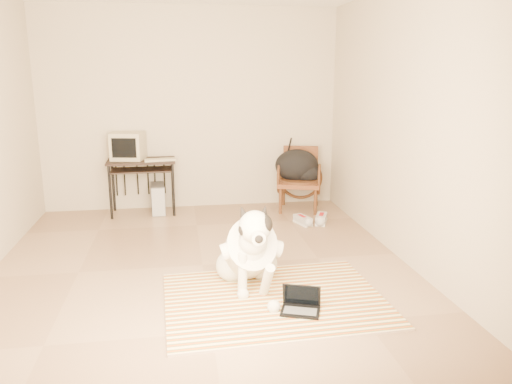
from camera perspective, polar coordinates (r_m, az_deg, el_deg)
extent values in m
plane|color=#95755B|center=(4.99, -6.14, -8.30)|extent=(4.50, 4.50, 0.00)
plane|color=#BEB09C|center=(6.89, -7.44, 9.32)|extent=(4.50, 0.00, 4.50)
plane|color=#BEB09C|center=(2.43, -4.09, 1.61)|extent=(4.50, 0.00, 4.50)
plane|color=#BEB09C|center=(5.15, 16.48, 7.44)|extent=(0.00, 4.50, 4.50)
cube|color=#B6541C|center=(3.77, 4.15, -15.75)|extent=(1.80, 0.34, 0.02)
cube|color=#427031|center=(4.00, 3.08, -13.87)|extent=(1.80, 0.34, 0.02)
cube|color=#4F376D|center=(4.24, 2.15, -12.20)|extent=(1.80, 0.34, 0.02)
cube|color=yellow|center=(4.48, 1.32, -10.71)|extent=(1.80, 0.34, 0.02)
cube|color=beige|center=(4.72, 0.59, -9.36)|extent=(1.80, 0.34, 0.02)
sphere|color=silver|center=(4.56, -2.80, -8.40)|extent=(0.29, 0.29, 0.29)
sphere|color=silver|center=(4.60, 0.64, -8.19)|extent=(0.29, 0.29, 0.29)
ellipsoid|color=silver|center=(4.56, -1.05, -8.08)|extent=(0.35, 0.32, 0.29)
ellipsoid|color=silver|center=(4.33, -0.72, -6.52)|extent=(0.36, 0.66, 0.62)
cylinder|color=silver|center=(4.34, -0.75, -6.47)|extent=(0.43, 0.56, 0.57)
sphere|color=silver|center=(4.11, -0.33, -5.59)|extent=(0.24, 0.24, 0.24)
sphere|color=silver|center=(3.98, -0.13, -4.00)|extent=(0.26, 0.26, 0.26)
ellipsoid|color=black|center=(3.98, 0.44, -3.73)|extent=(0.20, 0.23, 0.19)
cylinder|color=silver|center=(3.88, 0.15, -5.07)|extent=(0.11, 0.14, 0.11)
sphere|color=black|center=(3.81, 0.34, -5.42)|extent=(0.06, 0.06, 0.06)
cone|color=black|center=(3.99, -1.48, -2.41)|extent=(0.13, 0.13, 0.16)
cone|color=black|center=(4.02, 0.95, -2.29)|extent=(0.13, 0.13, 0.16)
torus|color=silver|center=(4.08, -0.30, -5.07)|extent=(0.23, 0.13, 0.21)
cylinder|color=silver|center=(4.19, -1.56, -9.41)|extent=(0.08, 0.12, 0.40)
cylinder|color=silver|center=(4.12, 1.23, -10.15)|extent=(0.08, 0.35, 0.40)
sphere|color=silver|center=(4.24, -1.50, -11.59)|extent=(0.10, 0.10, 0.10)
sphere|color=silver|center=(4.02, 2.05, -12.95)|extent=(0.11, 0.11, 0.11)
cone|color=black|center=(4.83, -1.73, -8.26)|extent=(0.19, 0.40, 0.10)
cube|color=black|center=(4.02, 5.09, -13.44)|extent=(0.35, 0.30, 0.02)
cube|color=#525255|center=(4.01, 5.08, -13.38)|extent=(0.28, 0.20, 0.00)
cube|color=black|center=(4.04, 5.23, -11.65)|extent=(0.31, 0.17, 0.20)
cube|color=black|center=(4.03, 5.22, -11.66)|extent=(0.27, 0.15, 0.17)
cube|color=black|center=(6.72, -12.98, 3.48)|extent=(0.88, 0.50, 0.03)
cube|color=black|center=(6.69, -12.95, 2.47)|extent=(0.78, 0.40, 0.02)
cylinder|color=black|center=(6.62, -16.32, -0.08)|extent=(0.03, 0.03, 0.70)
cylinder|color=black|center=(7.02, -15.98, 0.70)|extent=(0.03, 0.03, 0.70)
cylinder|color=black|center=(6.58, -9.43, 0.21)|extent=(0.03, 0.03, 0.70)
cylinder|color=black|center=(6.98, -9.49, 0.97)|extent=(0.03, 0.03, 0.70)
cube|color=tan|center=(6.77, -14.39, 5.14)|extent=(0.46, 0.45, 0.36)
cube|color=black|center=(6.60, -14.85, 4.89)|extent=(0.31, 0.08, 0.25)
cube|color=tan|center=(6.59, -10.91, 3.64)|extent=(0.42, 0.20, 0.03)
cube|color=#525255|center=(6.81, -11.15, -0.74)|extent=(0.20, 0.42, 0.39)
cube|color=#A5A5A9|center=(6.61, -11.09, -1.18)|extent=(0.17, 0.02, 0.37)
cube|color=brown|center=(6.80, 4.95, 1.02)|extent=(0.69, 0.68, 0.06)
cylinder|color=#371D0F|center=(6.79, 4.96, 1.34)|extent=(0.52, 0.52, 0.04)
cube|color=brown|center=(7.00, 5.11, 3.54)|extent=(0.47, 0.18, 0.42)
cylinder|color=#371D0F|center=(6.64, 2.81, -1.05)|extent=(0.04, 0.04, 0.35)
cylinder|color=#371D0F|center=(7.09, 3.16, -0.11)|extent=(0.04, 0.04, 0.35)
cylinder|color=#371D0F|center=(6.62, 6.80, -1.19)|extent=(0.04, 0.04, 0.35)
cylinder|color=#371D0F|center=(7.07, 6.90, -0.24)|extent=(0.04, 0.04, 0.35)
ellipsoid|color=black|center=(6.83, 4.68, 3.05)|extent=(0.60, 0.49, 0.44)
ellipsoid|color=black|center=(6.79, 5.93, 2.19)|extent=(0.37, 0.30, 0.25)
cube|color=silver|center=(6.26, 5.36, -3.53)|extent=(0.20, 0.31, 0.03)
cube|color=gray|center=(6.25, 5.37, -3.18)|extent=(0.20, 0.30, 0.09)
cube|color=maroon|center=(6.24, 5.37, -2.84)|extent=(0.09, 0.15, 0.02)
cube|color=silver|center=(6.33, 7.46, -3.39)|extent=(0.23, 0.34, 0.03)
cube|color=gray|center=(6.32, 7.47, -3.02)|extent=(0.22, 0.33, 0.10)
cube|color=maroon|center=(6.30, 7.48, -2.66)|extent=(0.11, 0.17, 0.02)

